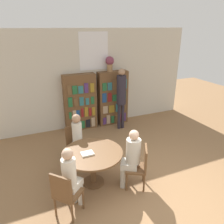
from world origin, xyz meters
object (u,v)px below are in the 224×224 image
flower_vase (110,63)px  chair_left_side (76,142)px  reading_table (93,157)px  librarian_standing (121,93)px  chair_near_camera (66,193)px  seated_reader_left (78,138)px  bookshelf_left (80,102)px  bookshelf_right (113,98)px  seated_reader_back (71,176)px  seated_reader_right (131,155)px  chair_far_side (140,165)px

flower_vase → chair_left_side: bearing=-132.7°
reading_table → librarian_standing: bearing=52.6°
chair_left_side → librarian_standing: librarian_standing is taller
chair_near_camera → seated_reader_left: 1.52m
bookshelf_left → librarian_standing: bearing=-23.5°
seated_reader_left → bookshelf_left: bearing=-113.9°
librarian_standing → flower_vase: bearing=107.9°
bookshelf_right → reading_table: 3.10m
reading_table → seated_reader_back: (-0.55, -0.52, 0.09)m
seated_reader_left → seated_reader_right: (0.76, -1.12, 0.02)m
chair_left_side → bookshelf_right: bearing=-141.5°
seated_reader_left → seated_reader_right: size_ratio=1.00×
bookshelf_left → seated_reader_right: bearing=-86.6°
flower_vase → librarian_standing: flower_vase is taller
chair_left_side → librarian_standing: size_ratio=0.47×
bookshelf_left → bookshelf_right: (1.09, -0.00, 0.00)m
chair_left_side → chair_far_side: bearing=117.0°
chair_near_camera → seated_reader_right: 1.40m
reading_table → chair_far_side: chair_far_side is taller
bookshelf_right → chair_left_side: 2.44m
chair_near_camera → librarian_standing: librarian_standing is taller
bookshelf_left → chair_left_side: bookshelf_left is taller
chair_far_side → librarian_standing: bearing=11.5°
bookshelf_left → bookshelf_right: same height
flower_vase → reading_table: (-1.48, -2.66, -1.39)m
seated_reader_left → librarian_standing: librarian_standing is taller
bookshelf_right → reading_table: size_ratio=1.44×
flower_vase → seated_reader_back: flower_vase is taller
bookshelf_left → reading_table: bookshelf_left is taller
seated_reader_left → bookshelf_right: bearing=-138.2°
reading_table → seated_reader_right: size_ratio=0.96×
seated_reader_right → seated_reader_back: size_ratio=1.00×
librarian_standing → seated_reader_left: bearing=-141.0°
seated_reader_right → seated_reader_left: bearing=63.2°
bookshelf_right → seated_reader_left: bookshelf_right is taller
chair_left_side → librarian_standing: 2.24m
reading_table → seated_reader_right: 0.77m
bookshelf_right → librarian_standing: 0.59m
seated_reader_back → librarian_standing: 3.49m
reading_table → chair_far_side: 0.95m
chair_left_side → seated_reader_back: size_ratio=0.71×
chair_far_side → librarian_standing: size_ratio=0.47×
bookshelf_left → chair_left_side: size_ratio=1.95×
flower_vase → reading_table: size_ratio=0.38×
chair_far_side → bookshelf_right: bearing=15.3°
reading_table → seated_reader_left: (-0.09, 0.75, 0.09)m
bookshelf_right → reading_table: (-1.58, -2.65, -0.25)m
bookshelf_right → chair_left_side: bookshelf_right is taller
reading_table → chair_far_side: bearing=-29.0°
librarian_standing → chair_left_side: bearing=-145.2°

